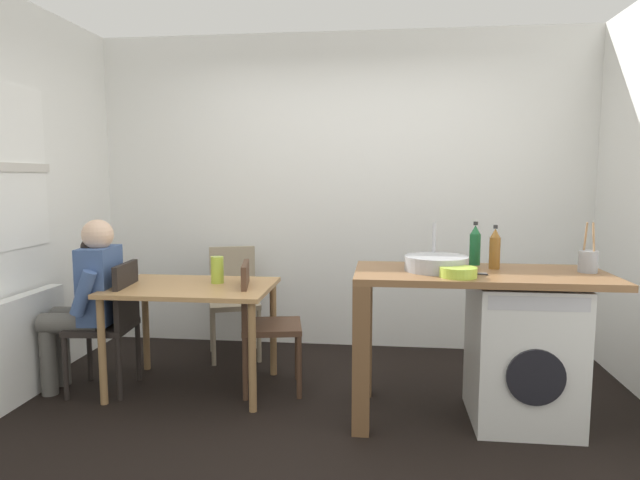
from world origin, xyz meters
TOP-DOWN VIEW (x-y plane):
  - ground_plane at (0.00, 0.00)m, footprint 5.46×5.46m
  - wall_back at (0.00, 1.75)m, footprint 4.60×0.10m
  - radiator at (-2.02, 0.30)m, footprint 0.10×0.80m
  - dining_table at (-0.94, 0.57)m, footprint 1.10×0.76m
  - chair_person_seat at (-1.48, 0.48)m, footprint 0.43×0.43m
  - chair_opposite at (-0.46, 0.61)m, footprint 0.47×0.47m
  - chair_spare_by_wall at (-0.86, 1.34)m, footprint 0.51×0.51m
  - seated_person at (-1.64, 0.47)m, footprint 0.52×0.52m
  - kitchen_counter at (0.74, 0.31)m, footprint 1.50×0.68m
  - washing_machine at (1.22, 0.31)m, footprint 0.60×0.61m
  - sink_basin at (0.69, 0.31)m, footprint 0.38×0.38m
  - tap at (0.69, 0.49)m, footprint 0.02×0.02m
  - bottle_tall_green at (0.96, 0.56)m, footprint 0.07×0.07m
  - bottle_squat_brown at (1.06, 0.42)m, footprint 0.07×0.07m
  - mixing_bowl at (0.80, 0.11)m, footprint 0.21×0.21m
  - utensil_crock at (1.59, 0.36)m, footprint 0.11×0.11m
  - vase at (-0.79, 0.67)m, footprint 0.09×0.09m
  - scissors at (0.91, 0.21)m, footprint 0.15×0.06m

SIDE VIEW (x-z plane):
  - ground_plane at x=0.00m, z-range 0.00..0.00m
  - radiator at x=-2.02m, z-range 0.00..0.70m
  - washing_machine at x=1.22m, z-range 0.00..0.86m
  - chair_person_seat at x=-1.48m, z-range 0.06..0.96m
  - chair_opposite at x=-0.46m, z-range 0.06..0.96m
  - chair_spare_by_wall at x=-0.86m, z-range 0.06..0.96m
  - dining_table at x=-0.94m, z-range 0.27..1.01m
  - seated_person at x=-1.64m, z-range 0.07..1.27m
  - kitchen_counter at x=0.74m, z-range 0.30..1.22m
  - vase at x=-0.79m, z-range 0.74..0.93m
  - scissors at x=0.91m, z-range 0.92..0.93m
  - mixing_bowl at x=0.80m, z-range 0.92..0.98m
  - sink_basin at x=0.69m, z-range 0.92..1.01m
  - utensil_crock at x=1.59m, z-range 0.84..1.14m
  - bottle_squat_brown at x=1.06m, z-range 0.91..1.18m
  - bottle_tall_green at x=0.96m, z-range 0.91..1.19m
  - tap at x=0.69m, z-range 0.92..1.20m
  - wall_back at x=0.00m, z-range 0.00..2.70m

